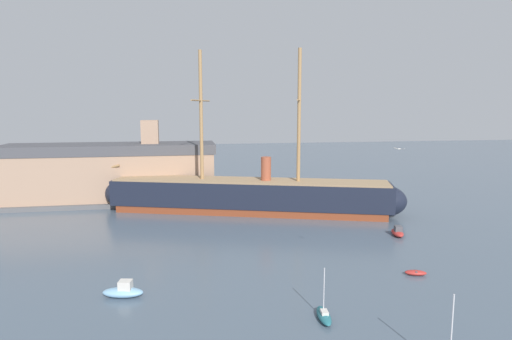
{
  "coord_description": "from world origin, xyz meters",
  "views": [
    {
      "loc": [
        -11.49,
        -17.43,
        18.31
      ],
      "look_at": [
        -1.95,
        38.43,
        10.11
      ],
      "focal_mm": 30.83,
      "sensor_mm": 36.0,
      "label": 1
    }
  ],
  "objects_px": {
    "sailboat_near_centre": "(324,315)",
    "motorboat_alongside_stern": "(398,232)",
    "dockside_warehouse_left": "(112,173)",
    "seagull_in_flight": "(399,149)",
    "tall_ship": "(249,196)",
    "motorboat_mid_left": "(123,291)",
    "dinghy_mid_right": "(416,273)",
    "motorboat_distant_centre": "(250,199)"
  },
  "relations": [
    {
      "from": "motorboat_mid_left",
      "to": "seagull_in_flight",
      "type": "distance_m",
      "value": 29.46
    },
    {
      "from": "sailboat_near_centre",
      "to": "motorboat_alongside_stern",
      "type": "xyz_separation_m",
      "value": [
        18.38,
        22.21,
        0.14
      ]
    },
    {
      "from": "sailboat_near_centre",
      "to": "dockside_warehouse_left",
      "type": "distance_m",
      "value": 58.23
    },
    {
      "from": "dinghy_mid_right",
      "to": "dockside_warehouse_left",
      "type": "bearing_deg",
      "value": 130.79
    },
    {
      "from": "motorboat_mid_left",
      "to": "motorboat_distant_centre",
      "type": "bearing_deg",
      "value": 65.18
    },
    {
      "from": "motorboat_alongside_stern",
      "to": "motorboat_distant_centre",
      "type": "bearing_deg",
      "value": 123.86
    },
    {
      "from": "motorboat_distant_centre",
      "to": "motorboat_mid_left",
      "type": "bearing_deg",
      "value": -114.82
    },
    {
      "from": "tall_ship",
      "to": "motorboat_mid_left",
      "type": "xyz_separation_m",
      "value": [
        -17.38,
        -32.05,
        -2.4
      ]
    },
    {
      "from": "tall_ship",
      "to": "sailboat_near_centre",
      "type": "height_order",
      "value": "tall_ship"
    },
    {
      "from": "tall_ship",
      "to": "seagull_in_flight",
      "type": "distance_m",
      "value": 39.47
    },
    {
      "from": "sailboat_near_centre",
      "to": "dinghy_mid_right",
      "type": "relative_size",
      "value": 1.83
    },
    {
      "from": "tall_ship",
      "to": "dockside_warehouse_left",
      "type": "distance_m",
      "value": 27.86
    },
    {
      "from": "tall_ship",
      "to": "sailboat_near_centre",
      "type": "distance_m",
      "value": 39.79
    },
    {
      "from": "sailboat_near_centre",
      "to": "seagull_in_flight",
      "type": "relative_size",
      "value": 3.74
    },
    {
      "from": "sailboat_near_centre",
      "to": "dinghy_mid_right",
      "type": "distance_m",
      "value": 15.4
    },
    {
      "from": "dinghy_mid_right",
      "to": "dockside_warehouse_left",
      "type": "height_order",
      "value": "dockside_warehouse_left"
    },
    {
      "from": "motorboat_mid_left",
      "to": "motorboat_alongside_stern",
      "type": "distance_m",
      "value": 38.93
    },
    {
      "from": "motorboat_mid_left",
      "to": "motorboat_distant_centre",
      "type": "distance_m",
      "value": 44.6
    },
    {
      "from": "sailboat_near_centre",
      "to": "dinghy_mid_right",
      "type": "bearing_deg",
      "value": 31.36
    },
    {
      "from": "sailboat_near_centre",
      "to": "dinghy_mid_right",
      "type": "height_order",
      "value": "sailboat_near_centre"
    },
    {
      "from": "seagull_in_flight",
      "to": "motorboat_mid_left",
      "type": "bearing_deg",
      "value": 169.31
    },
    {
      "from": "dinghy_mid_right",
      "to": "seagull_in_flight",
      "type": "relative_size",
      "value": 2.05
    },
    {
      "from": "motorboat_distant_centre",
      "to": "seagull_in_flight",
      "type": "relative_size",
      "value": 3.5
    },
    {
      "from": "tall_ship",
      "to": "motorboat_distant_centre",
      "type": "xyz_separation_m",
      "value": [
        1.34,
        8.43,
        -2.39
      ]
    },
    {
      "from": "tall_ship",
      "to": "motorboat_distant_centre",
      "type": "height_order",
      "value": "tall_ship"
    },
    {
      "from": "sailboat_near_centre",
      "to": "motorboat_alongside_stern",
      "type": "height_order",
      "value": "sailboat_near_centre"
    },
    {
      "from": "tall_ship",
      "to": "dinghy_mid_right",
      "type": "xyz_separation_m",
      "value": [
        13.51,
        -31.68,
        -2.71
      ]
    },
    {
      "from": "motorboat_alongside_stern",
      "to": "motorboat_distant_centre",
      "type": "distance_m",
      "value": 31.2
    },
    {
      "from": "tall_ship",
      "to": "dockside_warehouse_left",
      "type": "relative_size",
      "value": 1.32
    },
    {
      "from": "motorboat_alongside_stern",
      "to": "motorboat_distant_centre",
      "type": "xyz_separation_m",
      "value": [
        -17.39,
        25.91,
        0.07
      ]
    },
    {
      "from": "sailboat_near_centre",
      "to": "seagull_in_flight",
      "type": "distance_m",
      "value": 16.35
    },
    {
      "from": "sailboat_near_centre",
      "to": "seagull_in_flight",
      "type": "height_order",
      "value": "seagull_in_flight"
    },
    {
      "from": "dinghy_mid_right",
      "to": "seagull_in_flight",
      "type": "xyz_separation_m",
      "value": [
        -5.36,
        -5.19,
        14.2
      ]
    },
    {
      "from": "dinghy_mid_right",
      "to": "motorboat_alongside_stern",
      "type": "height_order",
      "value": "motorboat_alongside_stern"
    },
    {
      "from": "motorboat_alongside_stern",
      "to": "dockside_warehouse_left",
      "type": "relative_size",
      "value": 0.09
    },
    {
      "from": "motorboat_mid_left",
      "to": "tall_ship",
      "type": "bearing_deg",
      "value": 61.54
    },
    {
      "from": "sailboat_near_centre",
      "to": "motorboat_distant_centre",
      "type": "bearing_deg",
      "value": 88.82
    },
    {
      "from": "dockside_warehouse_left",
      "to": "motorboat_mid_left",
      "type": "bearing_deg",
      "value": -80.68
    },
    {
      "from": "tall_ship",
      "to": "sailboat_near_centre",
      "type": "relative_size",
      "value": 12.17
    },
    {
      "from": "dinghy_mid_right",
      "to": "motorboat_distant_centre",
      "type": "xyz_separation_m",
      "value": [
        -12.16,
        40.11,
        0.32
      ]
    },
    {
      "from": "tall_ship",
      "to": "motorboat_mid_left",
      "type": "height_order",
      "value": "tall_ship"
    },
    {
      "from": "seagull_in_flight",
      "to": "motorboat_distant_centre",
      "type": "bearing_deg",
      "value": 98.54
    }
  ]
}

